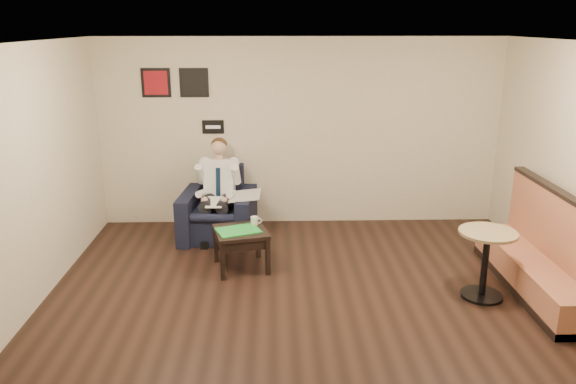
{
  "coord_description": "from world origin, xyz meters",
  "views": [
    {
      "loc": [
        -0.4,
        -5.29,
        2.99
      ],
      "look_at": [
        -0.23,
        1.2,
        1.02
      ],
      "focal_mm": 35.0,
      "sensor_mm": 36.0,
      "label": 1
    }
  ],
  "objects_px": {
    "green_folder": "(238,230)",
    "banquette": "(536,243)",
    "side_table": "(241,249)",
    "cafe_table": "(485,264)",
    "seated_man": "(216,195)",
    "armchair": "(218,205)",
    "coffee_mug": "(254,221)",
    "smartphone": "(242,224)"
  },
  "relations": [
    {
      "from": "armchair",
      "to": "side_table",
      "type": "xyz_separation_m",
      "value": [
        0.39,
        -1.09,
        -0.24
      ]
    },
    {
      "from": "seated_man",
      "to": "cafe_table",
      "type": "relative_size",
      "value": 1.7
    },
    {
      "from": "armchair",
      "to": "smartphone",
      "type": "bearing_deg",
      "value": -61.08
    },
    {
      "from": "armchair",
      "to": "coffee_mug",
      "type": "relative_size",
      "value": 9.39
    },
    {
      "from": "armchair",
      "to": "banquette",
      "type": "height_order",
      "value": "banquette"
    },
    {
      "from": "seated_man",
      "to": "green_folder",
      "type": "distance_m",
      "value": 1.07
    },
    {
      "from": "armchair",
      "to": "banquette",
      "type": "relative_size",
      "value": 0.45
    },
    {
      "from": "armchair",
      "to": "seated_man",
      "type": "height_order",
      "value": "seated_man"
    },
    {
      "from": "seated_man",
      "to": "armchair",
      "type": "bearing_deg",
      "value": 90.0
    },
    {
      "from": "side_table",
      "to": "smartphone",
      "type": "relative_size",
      "value": 3.93
    },
    {
      "from": "coffee_mug",
      "to": "smartphone",
      "type": "bearing_deg",
      "value": 176.7
    },
    {
      "from": "green_folder",
      "to": "banquette",
      "type": "distance_m",
      "value": 3.5
    },
    {
      "from": "armchair",
      "to": "smartphone",
      "type": "height_order",
      "value": "armchair"
    },
    {
      "from": "side_table",
      "to": "banquette",
      "type": "relative_size",
      "value": 0.28
    },
    {
      "from": "coffee_mug",
      "to": "smartphone",
      "type": "height_order",
      "value": "coffee_mug"
    },
    {
      "from": "side_table",
      "to": "armchair",
      "type": "bearing_deg",
      "value": 109.58
    },
    {
      "from": "armchair",
      "to": "coffee_mug",
      "type": "xyz_separation_m",
      "value": [
        0.55,
        -0.91,
        0.07
      ]
    },
    {
      "from": "green_folder",
      "to": "side_table",
      "type": "bearing_deg",
      "value": 47.49
    },
    {
      "from": "green_folder",
      "to": "armchair",
      "type": "bearing_deg",
      "value": 107.8
    },
    {
      "from": "coffee_mug",
      "to": "armchair",
      "type": "bearing_deg",
      "value": 121.44
    },
    {
      "from": "smartphone",
      "to": "seated_man",
      "type": "bearing_deg",
      "value": 114.26
    },
    {
      "from": "coffee_mug",
      "to": "cafe_table",
      "type": "relative_size",
      "value": 0.14
    },
    {
      "from": "side_table",
      "to": "coffee_mug",
      "type": "height_order",
      "value": "coffee_mug"
    },
    {
      "from": "cafe_table",
      "to": "smartphone",
      "type": "bearing_deg",
      "value": 159.36
    },
    {
      "from": "side_table",
      "to": "cafe_table",
      "type": "height_order",
      "value": "cafe_table"
    },
    {
      "from": "seated_man",
      "to": "smartphone",
      "type": "xyz_separation_m",
      "value": [
        0.41,
        -0.77,
        -0.16
      ]
    },
    {
      "from": "cafe_table",
      "to": "side_table",
      "type": "bearing_deg",
      "value": 162.98
    },
    {
      "from": "armchair",
      "to": "banquette",
      "type": "xyz_separation_m",
      "value": [
        3.8,
        -1.77,
        0.09
      ]
    },
    {
      "from": "smartphone",
      "to": "coffee_mug",
      "type": "bearing_deg",
      "value": -7.1
    },
    {
      "from": "smartphone",
      "to": "banquette",
      "type": "distance_m",
      "value": 3.51
    },
    {
      "from": "seated_man",
      "to": "banquette",
      "type": "xyz_separation_m",
      "value": [
        3.81,
        -1.64,
        -0.09
      ]
    },
    {
      "from": "armchair",
      "to": "banquette",
      "type": "distance_m",
      "value": 4.19
    },
    {
      "from": "side_table",
      "to": "green_folder",
      "type": "bearing_deg",
      "value": -132.51
    },
    {
      "from": "seated_man",
      "to": "banquette",
      "type": "distance_m",
      "value": 4.15
    },
    {
      "from": "seated_man",
      "to": "green_folder",
      "type": "height_order",
      "value": "seated_man"
    },
    {
      "from": "green_folder",
      "to": "cafe_table",
      "type": "bearing_deg",
      "value": -16.29
    },
    {
      "from": "seated_man",
      "to": "green_folder",
      "type": "xyz_separation_m",
      "value": [
        0.37,
        -0.99,
        -0.15
      ]
    },
    {
      "from": "side_table",
      "to": "smartphone",
      "type": "xyz_separation_m",
      "value": [
        0.01,
        0.19,
        0.26
      ]
    },
    {
      "from": "seated_man",
      "to": "side_table",
      "type": "bearing_deg",
      "value": -62.52
    },
    {
      "from": "coffee_mug",
      "to": "cafe_table",
      "type": "height_order",
      "value": "cafe_table"
    },
    {
      "from": "coffee_mug",
      "to": "side_table",
      "type": "bearing_deg",
      "value": -132.51
    },
    {
      "from": "coffee_mug",
      "to": "banquette",
      "type": "bearing_deg",
      "value": -14.86
    }
  ]
}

